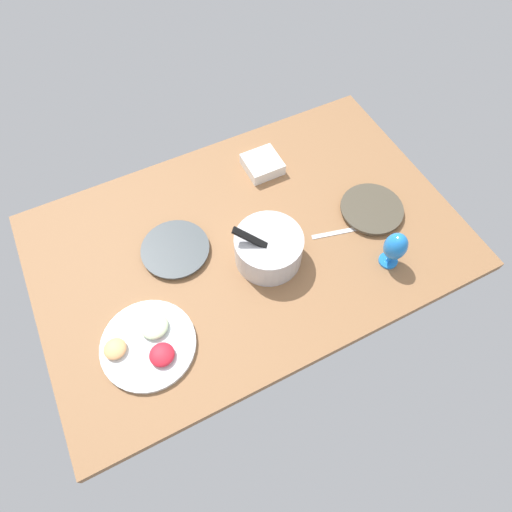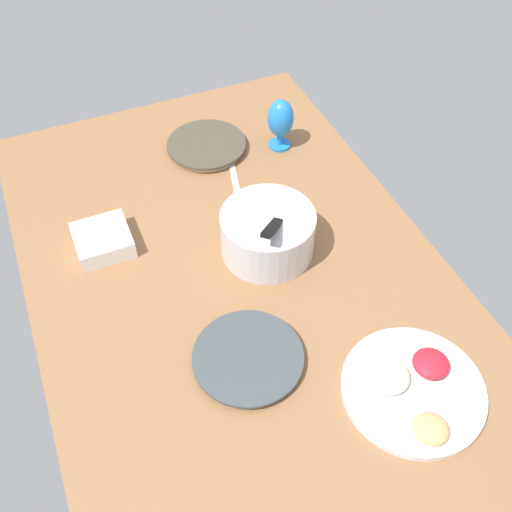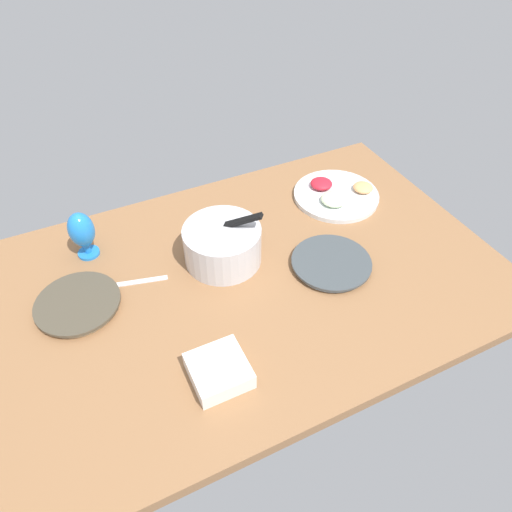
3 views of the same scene
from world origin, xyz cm
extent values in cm
cube|color=#8C603D|center=(0.00, 0.00, -2.00)|extent=(160.00, 104.00, 4.00)
cylinder|color=beige|center=(-49.43, 9.91, 0.78)|extent=(22.79, 22.79, 1.56)
cylinder|color=#494233|center=(-49.43, 9.91, 2.03)|extent=(24.77, 24.77, 0.94)
cylinder|color=silver|center=(26.66, -7.53, 0.69)|extent=(23.53, 23.53, 1.39)
cylinder|color=#3E4549|center=(26.66, -7.53, 1.80)|extent=(25.58, 25.58, 0.83)
cylinder|color=silver|center=(-3.14, 10.36, 6.28)|extent=(24.66, 24.66, 12.55)
cylinder|color=white|center=(-3.14, 10.36, 10.04)|extent=(22.20, 22.20, 2.26)
cube|color=black|center=(1.18, 10.36, 13.67)|extent=(15.27, 13.46, 10.32)
cylinder|color=silver|center=(48.02, 22.86, 0.90)|extent=(31.72, 31.72, 1.80)
ellipsoid|color=#F2A566|center=(57.98, 20.23, 3.13)|extent=(7.45, 7.45, 2.66)
ellipsoid|color=red|center=(45.05, 28.94, 3.28)|extent=(8.24, 8.24, 2.97)
ellipsoid|color=beige|center=(44.00, 18.55, 3.29)|extent=(9.43, 9.43, 2.98)
cylinder|color=blue|center=(-42.06, 31.76, 0.50)|extent=(6.97, 6.97, 1.00)
cylinder|color=blue|center=(-42.06, 31.76, 2.65)|extent=(2.00, 2.00, 3.30)
ellipsoid|color=blue|center=(-42.06, 31.76, 10.47)|extent=(8.17, 8.17, 12.34)
cube|color=white|center=(-21.11, -29.53, 2.60)|extent=(14.42, 14.42, 5.20)
cube|color=#F9E072|center=(-21.11, -29.53, 4.26)|extent=(11.83, 11.83, 1.66)
cube|color=silver|center=(-30.94, 12.29, 0.30)|extent=(17.92, 6.00, 0.60)
camera|label=1|loc=(37.07, 80.55, 138.18)|focal=30.14mm
camera|label=2|loc=(92.57, -33.57, 117.44)|focal=41.31mm
camera|label=3|loc=(-41.70, -94.07, 107.04)|focal=33.23mm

